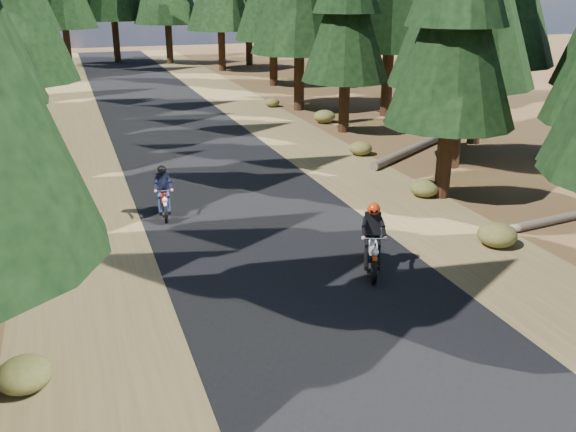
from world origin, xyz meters
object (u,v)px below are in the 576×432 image
at_px(rider_follow, 164,200).
at_px(log_far, 552,220).
at_px(log_near, 410,150).
at_px(rider_lead, 372,250).

bearing_deg(rider_follow, log_far, 162.85).
relative_size(log_near, rider_follow, 3.52).
distance_m(log_far, rider_follow, 10.75).
relative_size(log_near, log_far, 1.60).
bearing_deg(log_near, rider_follow, 166.67).
distance_m(log_near, rider_follow, 10.89).
bearing_deg(log_far, log_near, 81.05).
xyz_separation_m(log_far, rider_follow, (-9.94, 4.09, 0.37)).
relative_size(rider_lead, rider_follow, 1.12).
bearing_deg(rider_lead, rider_follow, -31.70).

